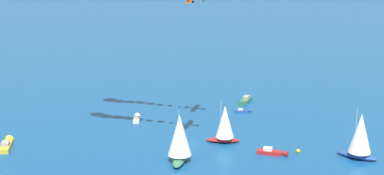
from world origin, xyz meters
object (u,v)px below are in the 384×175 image
object	(u,v)px
motorboat_outer_ring_f	(7,145)
marker_buoy	(298,151)
sailboat_outer_ring_e	(360,136)
motorboat_far_stbd	(245,101)
motorboat_outer_ring_c	(244,111)
motorboat_mid_cluster	(274,152)
motorboat_far_port	(137,118)
sailboat_outer_ring_d	(180,138)
sailboat_trailing	(225,124)

from	to	relation	value
motorboat_outer_ring_f	marker_buoy	xyz separation A→B (m)	(24.39, 73.08, -0.36)
sailboat_outer_ring_e	motorboat_far_stbd	bearing A→B (deg)	-169.38
motorboat_outer_ring_c	motorboat_outer_ring_f	size ratio (longest dim) A/B	0.55
motorboat_mid_cluster	motorboat_outer_ring_f	size ratio (longest dim) A/B	0.80
motorboat_far_stbd	marker_buoy	bearing A→B (deg)	-3.26
motorboat_outer_ring_c	sailboat_outer_ring_e	size ratio (longest dim) A/B	0.40
motorboat_outer_ring_f	motorboat_mid_cluster	bearing A→B (deg)	70.04
motorboat_far_port	motorboat_outer_ring_c	xyz separation A→B (m)	(1.09, 34.17, -0.13)
sailboat_outer_ring_d	motorboat_outer_ring_f	size ratio (longest dim) A/B	1.41
motorboat_far_port	motorboat_outer_ring_c	world-z (taller)	motorboat_far_port
motorboat_far_stbd	sailboat_trailing	distance (m)	39.23
motorboat_mid_cluster	marker_buoy	bearing A→B (deg)	87.65
motorboat_far_port	motorboat_mid_cluster	size ratio (longest dim) A/B	0.90
motorboat_far_stbd	motorboat_outer_ring_c	xyz separation A→B (m)	(9.50, -3.98, -0.29)
motorboat_outer_ring_c	marker_buoy	xyz separation A→B (m)	(37.04, 1.33, -0.02)
sailboat_trailing	motorboat_outer_ring_f	xyz separation A→B (m)	(-12.02, -57.03, -4.60)
sailboat_outer_ring_d	marker_buoy	size ratio (longest dim) A/B	6.57
motorboat_outer_ring_c	sailboat_outer_ring_d	world-z (taller)	sailboat_outer_ring_d
motorboat_outer_ring_c	marker_buoy	size ratio (longest dim) A/B	2.56
motorboat_far_stbd	marker_buoy	size ratio (longest dim) A/B	4.00
sailboat_trailing	marker_buoy	size ratio (longest dim) A/B	5.58
motorboat_mid_cluster	motorboat_outer_ring_c	distance (m)	37.16
motorboat_far_port	marker_buoy	xyz separation A→B (m)	(38.13, 35.49, -0.15)
sailboat_outer_ring_d	motorboat_outer_ring_f	world-z (taller)	sailboat_outer_ring_d
sailboat_outer_ring_d	motorboat_outer_ring_c	bearing A→B (deg)	139.31
sailboat_outer_ring_e	motorboat_outer_ring_f	bearing A→B (deg)	-110.66
sailboat_trailing	marker_buoy	xyz separation A→B (m)	(12.37, 16.05, -4.96)
marker_buoy	sailboat_outer_ring_e	bearing A→B (deg)	58.09
motorboat_outer_ring_f	marker_buoy	bearing A→B (deg)	71.55
motorboat_mid_cluster	motorboat_far_port	bearing A→B (deg)	-142.75
motorboat_far_port	sailboat_outer_ring_d	xyz separation A→B (m)	(35.89, 4.25, 5.76)
motorboat_far_port	motorboat_far_stbd	world-z (taller)	motorboat_far_stbd
motorboat_far_port	motorboat_mid_cluster	bearing A→B (deg)	37.25
sailboat_outer_ring_e	motorboat_outer_ring_f	xyz separation A→B (m)	(-32.41, -85.96, -5.35)
motorboat_far_port	marker_buoy	bearing A→B (deg)	42.95
motorboat_far_stbd	motorboat_outer_ring_c	bearing A→B (deg)	-22.73
motorboat_far_port	marker_buoy	world-z (taller)	marker_buoy
motorboat_outer_ring_c	sailboat_outer_ring_d	xyz separation A→B (m)	(34.80, -29.92, 5.89)
motorboat_outer_ring_f	motorboat_outer_ring_c	bearing A→B (deg)	100.00
motorboat_far_stbd	motorboat_outer_ring_f	world-z (taller)	motorboat_outer_ring_f
motorboat_mid_cluster	sailboat_outer_ring_e	bearing A→B (deg)	67.04
marker_buoy	motorboat_far_port	bearing A→B (deg)	-137.05
motorboat_far_port	sailboat_trailing	bearing A→B (deg)	37.04
sailboat_trailing	sailboat_outer_ring_e	xyz separation A→B (m)	(20.39, 28.92, 0.75)
motorboat_far_port	motorboat_outer_ring_c	distance (m)	34.18
motorboat_outer_ring_c	sailboat_outer_ring_d	distance (m)	46.27
motorboat_far_stbd	sailboat_outer_ring_d	bearing A→B (deg)	-37.42
sailboat_trailing	motorboat_outer_ring_c	size ratio (longest dim) A/B	2.18
sailboat_trailing	motorboat_outer_ring_c	world-z (taller)	sailboat_trailing
motorboat_outer_ring_c	sailboat_outer_ring_e	xyz separation A→B (m)	(45.06, 14.20, 5.69)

